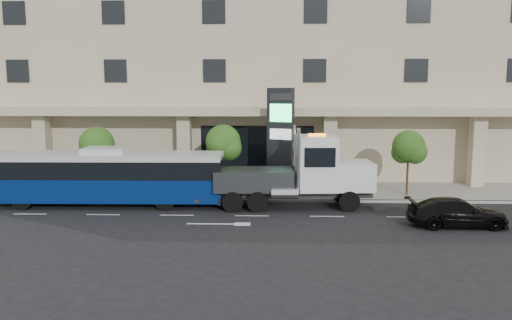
# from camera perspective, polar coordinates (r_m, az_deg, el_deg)

# --- Properties ---
(ground) EXTENTS (120.00, 120.00, 0.00)m
(ground) POSITION_cam_1_polar(r_m,az_deg,el_deg) (28.12, -0.36, -5.65)
(ground) COLOR black
(ground) RESTS_ON ground
(sidewalk) EXTENTS (120.00, 6.00, 0.15)m
(sidewalk) POSITION_cam_1_polar(r_m,az_deg,el_deg) (32.98, -0.02, -3.50)
(sidewalk) COLOR gray
(sidewalk) RESTS_ON ground
(curb) EXTENTS (120.00, 0.30, 0.15)m
(curb) POSITION_cam_1_polar(r_m,az_deg,el_deg) (30.05, -0.21, -4.63)
(curb) COLOR gray
(curb) RESTS_ON ground
(convention_center) EXTENTS (60.00, 17.60, 20.00)m
(convention_center) POSITION_cam_1_polar(r_m,az_deg,el_deg) (42.89, 0.45, 12.39)
(convention_center) COLOR tan
(convention_center) RESTS_ON ground
(tree_left) EXTENTS (2.27, 2.20, 4.22)m
(tree_left) POSITION_cam_1_polar(r_m,az_deg,el_deg) (33.00, -17.69, 1.47)
(tree_left) COLOR #422B19
(tree_left) RESTS_ON sidewalk
(tree_mid) EXTENTS (2.28, 2.20, 4.38)m
(tree_mid) POSITION_cam_1_polar(r_m,az_deg,el_deg) (31.24, -3.73, 1.75)
(tree_mid) COLOR #422B19
(tree_mid) RESTS_ON sidewalk
(tree_right) EXTENTS (2.10, 2.00, 4.04)m
(tree_right) POSITION_cam_1_polar(r_m,az_deg,el_deg) (32.24, 17.07, 1.22)
(tree_right) COLOR #422B19
(tree_right) RESTS_ON sidewalk
(city_bus) EXTENTS (13.40, 3.05, 3.39)m
(city_bus) POSITION_cam_1_polar(r_m,az_deg,el_deg) (29.99, -16.68, -1.77)
(city_bus) COLOR black
(city_bus) RESTS_ON ground
(tow_truck) EXTENTS (10.16, 2.93, 4.62)m
(tow_truck) POSITION_cam_1_polar(r_m,az_deg,el_deg) (28.35, 5.10, -1.65)
(tow_truck) COLOR #2D3033
(tow_truck) RESTS_ON ground
(black_sedan) EXTENTS (4.80, 1.97, 1.39)m
(black_sedan) POSITION_cam_1_polar(r_m,az_deg,el_deg) (26.39, 22.00, -5.58)
(black_sedan) COLOR black
(black_sedan) RESTS_ON ground
(signage_pylon) EXTENTS (1.74, 1.22, 6.64)m
(signage_pylon) POSITION_cam_1_polar(r_m,az_deg,el_deg) (31.58, 2.81, 2.30)
(signage_pylon) COLOR black
(signage_pylon) RESTS_ON sidewalk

